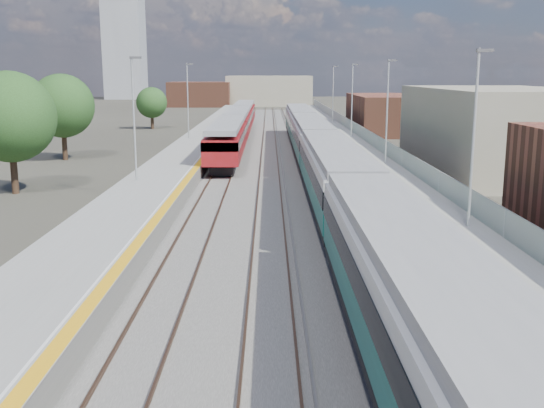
{
  "coord_description": "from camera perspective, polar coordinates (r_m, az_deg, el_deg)",
  "views": [
    {
      "loc": [
        -2.01,
        -4.72,
        7.49
      ],
      "look_at": [
        -1.9,
        21.01,
        2.2
      ],
      "focal_mm": 42.0,
      "sensor_mm": 36.0,
      "label": 1
    }
  ],
  "objects": [
    {
      "name": "ground",
      "position": [
        55.27,
        1.83,
        3.82
      ],
      "size": [
        320.0,
        320.0,
        0.0
      ],
      "primitive_type": "plane",
      "color": "#47443A",
      "rests_on": "ground"
    },
    {
      "name": "ballast_bed",
      "position": [
        57.71,
        -0.49,
        4.18
      ],
      "size": [
        10.5,
        155.0,
        0.06
      ],
      "primitive_type": "cube",
      "color": "#565451",
      "rests_on": "ground"
    },
    {
      "name": "tracks",
      "position": [
        59.36,
        0.09,
        4.47
      ],
      "size": [
        8.96,
        160.0,
        0.17
      ],
      "color": "#4C3323",
      "rests_on": "ground"
    },
    {
      "name": "platform_right",
      "position": [
        58.1,
        6.98,
        4.65
      ],
      "size": [
        4.7,
        155.0,
        8.52
      ],
      "color": "slate",
      "rests_on": "ground"
    },
    {
      "name": "platform_left",
      "position": [
        58.06,
        -7.24,
        4.62
      ],
      "size": [
        4.3,
        155.0,
        8.52
      ],
      "color": "slate",
      "rests_on": "ground"
    },
    {
      "name": "buildings",
      "position": [
        144.26,
        -6.84,
        12.81
      ],
      "size": [
        72.0,
        185.5,
        40.0
      ],
      "color": "brown",
      "rests_on": "ground"
    },
    {
      "name": "green_train",
      "position": [
        44.16,
        4.32,
        4.67
      ],
      "size": [
        2.81,
        78.16,
        3.09
      ],
      "color": "black",
      "rests_on": "ground"
    },
    {
      "name": "red_train",
      "position": [
        72.23,
        -3.05,
        7.25
      ],
      "size": [
        2.7,
        54.72,
        3.4
      ],
      "color": "black",
      "rests_on": "ground"
    },
    {
      "name": "tree_a",
      "position": [
        43.06,
        -22.46,
        7.22
      ],
      "size": [
        5.67,
        5.67,
        7.69
      ],
      "color": "#382619",
      "rests_on": "ground"
    },
    {
      "name": "tree_b",
      "position": [
        58.86,
        -18.31,
        8.34
      ],
      "size": [
        5.54,
        5.54,
        7.5
      ],
      "color": "#382619",
      "rests_on": "ground"
    },
    {
      "name": "tree_c",
      "position": [
        89.66,
        -10.74,
        8.91
      ],
      "size": [
        4.2,
        4.2,
        5.7
      ],
      "color": "#382619",
      "rests_on": "ground"
    },
    {
      "name": "tree_d",
      "position": [
        73.28,
        17.63,
        8.17
      ],
      "size": [
        4.43,
        4.43,
        6.0
      ],
      "color": "#382619",
      "rests_on": "ground"
    }
  ]
}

